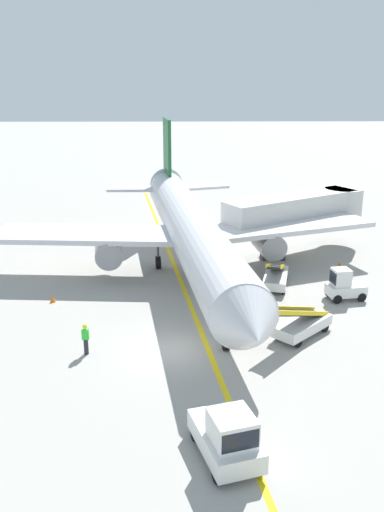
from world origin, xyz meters
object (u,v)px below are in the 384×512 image
object	(u,v)px
safety_cone_nose_right	(53,299)
belt_loader_aft_hold	(276,276)
belt_loader_forward_hold	(301,323)
safety_cone_nose_left	(340,265)
baggage_tug_near_wing	(344,286)
ground_crew_wing_walker	(86,338)
jet_bridge	(305,210)
airliner	(190,228)
ground_crew_marshaller	(217,320)
pushback_tug	(228,437)

from	to	relation	value
safety_cone_nose_right	belt_loader_aft_hold	bearing A→B (deg)	9.44
belt_loader_forward_hold	safety_cone_nose_left	distance (m)	12.54
baggage_tug_near_wing	ground_crew_wing_walker	xyz separation A→B (m)	(-15.44, -7.14, -0.02)
ground_crew_wing_walker	belt_loader_forward_hold	bearing A→B (deg)	9.31
ground_crew_wing_walker	safety_cone_nose_right	bearing A→B (deg)	115.32
jet_bridge	baggage_tug_near_wing	bearing A→B (deg)	-86.77
airliner	ground_crew_wing_walker	xyz separation A→B (m)	(-5.58, -12.24, -2.51)
jet_bridge	belt_loader_forward_hold	size ratio (longest dim) A/B	2.76
ground_crew_wing_walker	ground_crew_marshaller	bearing A→B (deg)	17.19
airliner	ground_crew_marshaller	size ratio (longest dim) A/B	20.76
jet_bridge	pushback_tug	world-z (taller)	jet_bridge
belt_loader_aft_hold	safety_cone_nose_left	distance (m)	6.71
airliner	pushback_tug	bearing A→B (deg)	-86.88
baggage_tug_near_wing	ground_crew_marshaller	distance (m)	9.87
ground_crew_marshaller	safety_cone_nose_left	bearing A→B (deg)	48.20
belt_loader_aft_hold	ground_crew_wing_walker	world-z (taller)	belt_loader_aft_hold
belt_loader_forward_hold	ground_crew_wing_walker	size ratio (longest dim) A/B	2.62
jet_bridge	baggage_tug_near_wing	size ratio (longest dim) A/B	4.73
safety_cone_nose_right	jet_bridge	bearing A→B (deg)	29.56
airliner	safety_cone_nose_right	world-z (taller)	airliner
belt_loader_aft_hold	safety_cone_nose_left	size ratio (longest dim) A/B	11.73
belt_loader_aft_hold	pushback_tug	bearing A→B (deg)	-104.71
safety_cone_nose_right	safety_cone_nose_left	bearing A→B (deg)	17.28
safety_cone_nose_left	belt_loader_forward_hold	bearing A→B (deg)	-114.84
pushback_tug	baggage_tug_near_wing	size ratio (longest dim) A/B	1.54
baggage_tug_near_wing	ground_crew_marshaller	world-z (taller)	baggage_tug_near_wing
belt_loader_forward_hold	safety_cone_nose_left	bearing A→B (deg)	65.16
pushback_tug	baggage_tug_near_wing	xyz separation A→B (m)	(8.73, 15.57, -0.07)
jet_bridge	ground_crew_wing_walker	distance (m)	22.96
belt_loader_forward_hold	airliner	bearing A→B (deg)	120.25
airliner	ground_crew_wing_walker	bearing A→B (deg)	-114.49
belt_loader_aft_hold	safety_cone_nose_right	xyz separation A→B (m)	(-14.70, -2.44, -0.56)
airliner	belt_loader_aft_hold	world-z (taller)	airliner
airliner	belt_loader_aft_hold	size ratio (longest dim) A/B	6.84
airliner	belt_loader_forward_hold	bearing A→B (deg)	-59.75
airliner	safety_cone_nose_right	bearing A→B (deg)	-149.40
pushback_tug	safety_cone_nose_right	xyz separation A→B (m)	(-10.01, 15.42, -0.77)
baggage_tug_near_wing	ground_crew_marshaller	bearing A→B (deg)	-149.59
pushback_tug	safety_cone_nose_left	world-z (taller)	pushback_tug
belt_loader_aft_hold	jet_bridge	bearing A→B (deg)	66.20
ground_crew_marshaller	safety_cone_nose_right	world-z (taller)	ground_crew_marshaller
belt_loader_forward_hold	safety_cone_nose_left	world-z (taller)	belt_loader_forward_hold
ground_crew_marshaller	pushback_tug	bearing A→B (deg)	-91.18
ground_crew_marshaller	ground_crew_wing_walker	world-z (taller)	same
jet_bridge	baggage_tug_near_wing	xyz separation A→B (m)	(0.57, -10.16, -2.62)
ground_crew_wing_walker	safety_cone_nose_left	bearing A→B (deg)	38.18
jet_bridge	belt_loader_aft_hold	bearing A→B (deg)	-113.80
jet_bridge	safety_cone_nose_left	bearing A→B (deg)	-63.55
airliner	belt_loader_aft_hold	bearing A→B (deg)	-25.78
jet_bridge	ground_crew_wing_walker	size ratio (longest dim) A/B	7.22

